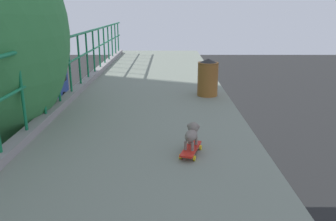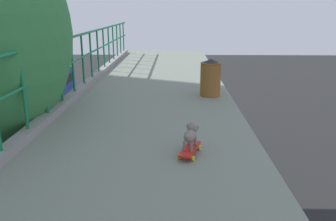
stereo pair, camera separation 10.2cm
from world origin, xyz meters
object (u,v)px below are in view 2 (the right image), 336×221
toy_skateboard (190,149)px  litter_bin (210,77)px  small_dog (191,133)px  city_bus (40,93)px

toy_skateboard → litter_bin: 3.15m
toy_skateboard → small_dog: small_dog is taller
litter_bin → city_bus: bearing=121.8°
city_bus → toy_skateboard: (10.62, -21.07, 4.50)m
city_bus → small_dog: (10.63, -21.01, 4.69)m
toy_skateboard → litter_bin: size_ratio=0.72×
toy_skateboard → small_dog: 0.21m
city_bus → toy_skateboard: 24.02m
toy_skateboard → small_dog: bearing=79.0°
city_bus → litter_bin: (11.17, -17.99, 4.84)m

